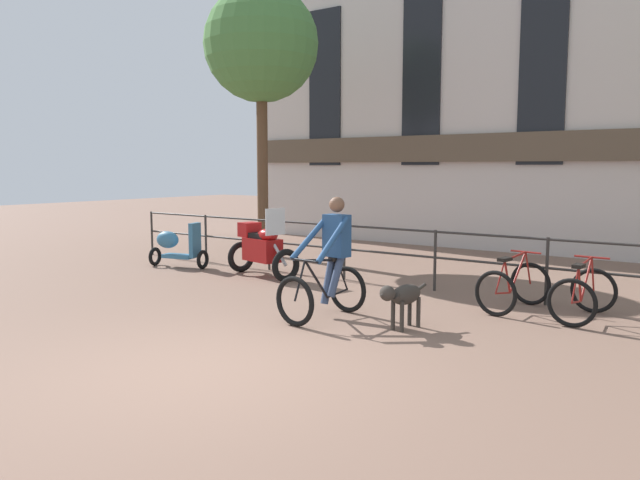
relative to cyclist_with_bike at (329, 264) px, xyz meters
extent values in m
plane|color=#7A5B4C|center=(0.36, -2.58, -0.76)|extent=(60.00, 60.00, 0.00)
cylinder|color=#2D2B28|center=(-7.14, 2.62, -0.24)|extent=(0.05, 0.05, 1.05)
cylinder|color=#2D2B28|center=(-5.26, 2.62, -0.24)|extent=(0.05, 0.05, 1.05)
cylinder|color=#2D2B28|center=(-3.39, 2.62, -0.24)|extent=(0.05, 0.05, 1.05)
cylinder|color=#2D2B28|center=(-1.51, 2.62, -0.24)|extent=(0.05, 0.05, 1.05)
cylinder|color=#2D2B28|center=(0.36, 2.62, -0.24)|extent=(0.05, 0.05, 1.05)
cylinder|color=#2D2B28|center=(2.24, 2.62, -0.24)|extent=(0.05, 0.05, 1.05)
cylinder|color=#2D2B28|center=(0.36, 2.62, 0.26)|extent=(15.00, 0.04, 0.04)
cylinder|color=#2D2B28|center=(0.36, 2.62, -0.19)|extent=(15.00, 0.04, 0.04)
cube|color=beige|center=(0.36, 8.42, 3.25)|extent=(18.00, 0.60, 8.03)
cube|color=brown|center=(0.36, 8.06, 1.84)|extent=(17.10, 0.12, 0.70)
cube|color=black|center=(-5.94, 8.09, 3.65)|extent=(1.10, 0.06, 4.50)
cube|color=black|center=(-2.79, 8.09, 3.65)|extent=(1.10, 0.06, 4.50)
cube|color=black|center=(0.36, 8.09, 3.65)|extent=(1.10, 0.06, 4.50)
torus|color=black|center=(-0.06, -0.68, -0.42)|extent=(0.68, 0.13, 0.68)
torus|color=black|center=(0.04, 0.41, -0.42)|extent=(0.68, 0.13, 0.68)
cylinder|color=black|center=(-0.02, -0.26, -0.19)|extent=(0.08, 0.49, 0.60)
cylinder|color=black|center=(0.01, 0.07, -0.22)|extent=(0.06, 0.23, 0.52)
cylinder|color=black|center=(-0.01, -0.16, 0.07)|extent=(0.10, 0.66, 0.10)
cylinder|color=black|center=(0.02, 0.19, -0.45)|extent=(0.07, 0.44, 0.08)
cylinder|color=black|center=(0.03, 0.29, -0.19)|extent=(0.05, 0.27, 0.47)
cylinder|color=black|center=(-0.06, -0.59, -0.16)|extent=(0.05, 0.23, 0.54)
cylinder|color=black|center=(-0.05, -0.49, 0.10)|extent=(0.48, 0.08, 0.03)
cube|color=black|center=(0.02, 0.17, 0.06)|extent=(0.14, 0.25, 0.05)
cube|color=navy|center=(0.02, 0.17, 0.39)|extent=(0.38, 0.25, 0.60)
sphere|color=brown|center=(0.02, 0.17, 0.83)|extent=(0.22, 0.22, 0.22)
cylinder|color=navy|center=(-0.22, -0.14, 0.37)|extent=(0.21, 0.72, 0.60)
cylinder|color=navy|center=(0.19, -0.18, 0.37)|extent=(0.08, 0.71, 0.60)
cylinder|color=#384766|center=(-0.06, 0.08, -0.25)|extent=(0.11, 0.30, 0.69)
cylinder|color=#384766|center=(0.08, 0.06, -0.19)|extent=(0.17, 0.32, 0.58)
ellipsoid|color=#332D28|center=(1.19, 0.08, -0.31)|extent=(0.31, 0.58, 0.26)
cylinder|color=#332D28|center=(1.15, -0.13, -0.29)|extent=(0.17, 0.16, 0.16)
sphere|color=#332D28|center=(1.12, -0.30, -0.23)|extent=(0.20, 0.20, 0.20)
cone|color=#332D28|center=(1.11, -0.39, -0.25)|extent=(0.13, 0.14, 0.11)
cylinder|color=#332D28|center=(1.24, 0.41, -0.25)|extent=(0.07, 0.19, 0.10)
cylinder|color=#332D28|center=(1.09, -0.08, -0.56)|extent=(0.06, 0.06, 0.40)
cylinder|color=#332D28|center=(1.23, -0.10, -0.56)|extent=(0.06, 0.06, 0.40)
cylinder|color=#332D28|center=(1.14, 0.27, -0.56)|extent=(0.06, 0.06, 0.40)
cylinder|color=#332D28|center=(1.28, 0.25, -0.56)|extent=(0.06, 0.06, 0.40)
torus|color=black|center=(-2.21, 1.73, -0.45)|extent=(0.25, 0.63, 0.62)
torus|color=black|center=(-3.65, 2.06, -0.45)|extent=(0.25, 0.63, 0.62)
cube|color=maroon|center=(-2.93, 1.90, -0.23)|extent=(0.88, 0.57, 0.44)
ellipsoid|color=maroon|center=(-2.75, 1.86, 0.07)|extent=(0.54, 0.42, 0.24)
cube|color=black|center=(-3.03, 1.92, 0.04)|extent=(0.61, 0.42, 0.10)
cylinder|color=#B2B2B7|center=(-2.40, 1.78, -0.27)|extent=(0.42, 0.15, 0.41)
cube|color=silver|center=(-2.52, 1.80, 0.34)|extent=(0.13, 0.44, 0.50)
cube|color=maroon|center=(-3.35, 1.99, 0.13)|extent=(0.39, 0.42, 0.28)
torus|color=black|center=(2.04, 2.49, -0.43)|extent=(0.66, 0.16, 0.66)
torus|color=black|center=(1.88, 1.45, -0.43)|extent=(0.66, 0.16, 0.66)
cylinder|color=maroon|center=(1.97, 2.08, -0.20)|extent=(0.10, 0.47, 0.58)
cylinder|color=maroon|center=(1.93, 1.77, -0.24)|extent=(0.06, 0.22, 0.51)
cylinder|color=maroon|center=(1.96, 1.99, 0.05)|extent=(0.13, 0.63, 0.10)
cylinder|color=maroon|center=(1.91, 1.66, -0.46)|extent=(0.09, 0.42, 0.07)
cylinder|color=maroon|center=(1.90, 1.56, -0.21)|extent=(0.06, 0.25, 0.46)
cylinder|color=maroon|center=(2.02, 2.39, -0.18)|extent=(0.06, 0.21, 0.52)
cylinder|color=maroon|center=(2.01, 2.30, 0.08)|extent=(0.48, 0.10, 0.03)
cube|color=black|center=(1.91, 1.68, 0.03)|extent=(0.15, 0.26, 0.05)
torus|color=black|center=(2.95, 2.49, -0.43)|extent=(0.66, 0.08, 0.66)
torus|color=black|center=(2.92, 1.44, -0.43)|extent=(0.66, 0.08, 0.66)
cylinder|color=maroon|center=(2.94, 2.08, -0.20)|extent=(0.05, 0.47, 0.58)
cylinder|color=maroon|center=(2.93, 1.77, -0.24)|extent=(0.04, 0.22, 0.51)
cylinder|color=maroon|center=(2.94, 1.99, 0.05)|extent=(0.05, 0.63, 0.10)
cylinder|color=maroon|center=(2.92, 1.65, -0.46)|extent=(0.04, 0.42, 0.07)
cylinder|color=maroon|center=(2.92, 1.56, -0.21)|extent=(0.03, 0.25, 0.46)
cylinder|color=maroon|center=(2.95, 2.40, -0.18)|extent=(0.03, 0.21, 0.52)
cylinder|color=maroon|center=(2.95, 2.30, 0.08)|extent=(0.48, 0.04, 0.03)
cube|color=black|center=(2.93, 1.67, 0.03)|extent=(0.13, 0.24, 0.05)
torus|color=black|center=(-4.55, 1.85, -0.56)|extent=(0.18, 0.41, 0.40)
torus|color=black|center=(-5.71, 1.55, -0.56)|extent=(0.18, 0.41, 0.40)
cube|color=teal|center=(-5.13, 1.70, -0.52)|extent=(0.72, 0.44, 0.08)
cube|color=teal|center=(-4.72, 1.80, -0.16)|extent=(0.18, 0.33, 0.72)
ellipsoid|color=teal|center=(-5.39, 1.63, -0.18)|extent=(0.58, 0.42, 0.36)
cylinder|color=brown|center=(-4.93, 4.18, 1.35)|extent=(0.26, 0.26, 4.22)
sphere|color=#477A3D|center=(-4.93, 4.18, 4.20)|extent=(2.68, 2.68, 2.68)
camera|label=1|loc=(5.03, -7.03, 1.35)|focal=35.00mm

